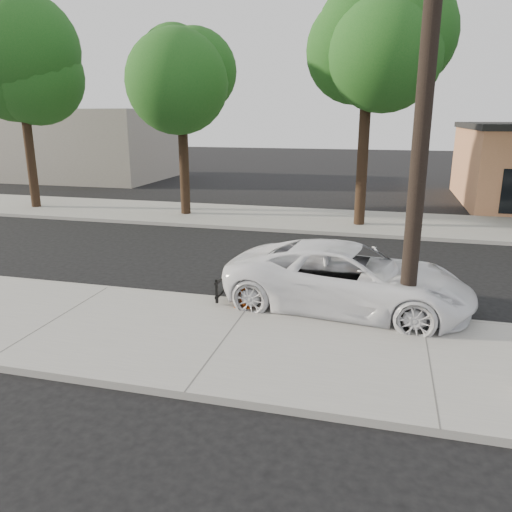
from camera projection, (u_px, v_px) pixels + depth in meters
name	position (u px, v px, depth m)	size (l,w,h in m)	color
ground	(272.00, 280.00, 14.32)	(120.00, 120.00, 0.00)	black
near_sidewalk	(226.00, 340.00, 10.30)	(90.00, 4.40, 0.15)	gray
far_sidewalk	(314.00, 220.00, 22.22)	(90.00, 5.00, 0.15)	gray
curb_near	(253.00, 303.00, 12.35)	(90.00, 0.12, 0.16)	#9E9B93
building_far	(70.00, 144.00, 37.13)	(14.00, 8.00, 5.00)	gray
utility_pole	(424.00, 108.00, 9.66)	(1.40, 0.34, 9.00)	black
tree_a	(22.00, 72.00, 23.21)	(4.65, 4.50, 9.00)	black
tree_b	(183.00, 77.00, 21.58)	(4.34, 4.20, 8.45)	black
tree_c	(374.00, 52.00, 19.03)	(4.96, 4.80, 9.55)	black
police_cruiser	(348.00, 278.00, 11.92)	(2.67, 5.79, 1.61)	white
traffic_cone	(244.00, 291.00, 11.88)	(0.43, 0.43, 0.77)	#E5500C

